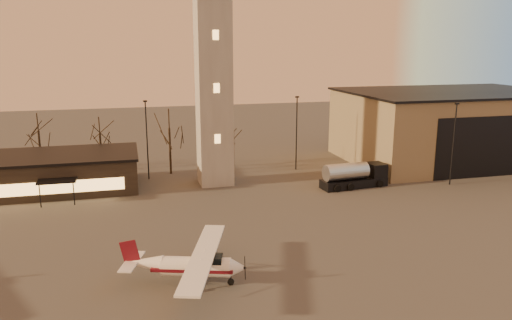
# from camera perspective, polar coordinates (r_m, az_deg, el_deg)

# --- Properties ---
(ground) EXTENTS (220.00, 220.00, 0.00)m
(ground) POSITION_cam_1_polar(r_m,az_deg,el_deg) (35.62, 4.07, -15.48)
(ground) COLOR #3E3B39
(ground) RESTS_ON ground
(control_tower) EXTENTS (6.80, 6.80, 32.60)m
(control_tower) POSITION_cam_1_polar(r_m,az_deg,el_deg) (60.43, -4.94, 12.44)
(control_tower) COLOR gray
(control_tower) RESTS_ON ground
(hangar) EXTENTS (30.60, 20.60, 10.30)m
(hangar) POSITION_cam_1_polar(r_m,az_deg,el_deg) (79.44, 21.28, 3.67)
(hangar) COLOR #7E6A52
(hangar) RESTS_ON ground
(terminal) EXTENTS (25.40, 12.20, 4.30)m
(terminal) POSITION_cam_1_polar(r_m,az_deg,el_deg) (64.42, -24.66, -1.42)
(terminal) COLOR black
(terminal) RESTS_ON ground
(light_poles) EXTENTS (58.50, 12.25, 10.14)m
(light_poles) POSITION_cam_1_polar(r_m,az_deg,el_deg) (62.60, -4.45, 2.42)
(light_poles) COLOR black
(light_poles) RESTS_ON ground
(tree_row) EXTENTS (37.20, 9.20, 8.80)m
(tree_row) POSITION_cam_1_polar(r_m,az_deg,el_deg) (69.71, -17.25, 3.41)
(tree_row) COLOR black
(tree_row) RESTS_ON ground
(cessna_front) EXTENTS (9.70, 11.93, 3.33)m
(cessna_front) POSITION_cam_1_polar(r_m,az_deg,el_deg) (37.11, -6.64, -12.33)
(cessna_front) COLOR white
(cessna_front) RESTS_ON ground
(fuel_truck) EXTENTS (8.44, 3.38, 3.06)m
(fuel_truck) POSITION_cam_1_polar(r_m,az_deg,el_deg) (61.67, 11.11, -1.96)
(fuel_truck) COLOR black
(fuel_truck) RESTS_ON ground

